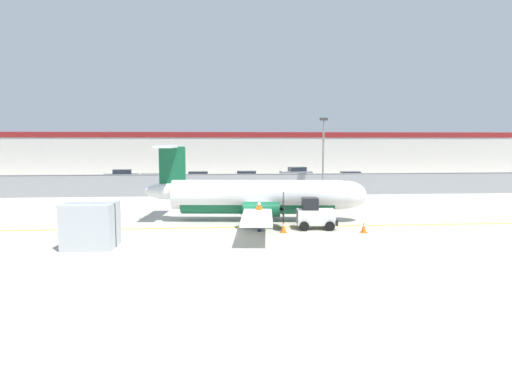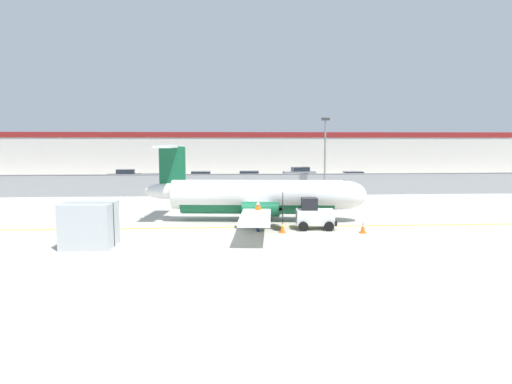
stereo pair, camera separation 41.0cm
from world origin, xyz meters
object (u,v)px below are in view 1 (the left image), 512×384
parked_car_2 (199,178)px  parked_car_4 (296,173)px  traffic_cone_near_left (364,227)px  traffic_cone_far_right (334,220)px  parked_car_5 (351,178)px  parked_car_1 (150,181)px  parked_car_0 (121,176)px  baggage_tug (315,215)px  cargo_container (91,225)px  traffic_cone_far_left (283,227)px  traffic_cone_near_right (325,211)px  apron_light_pole (323,151)px  parked_car_3 (248,178)px  commuter_airplane (261,197)px  ground_crew_worker (259,215)px

parked_car_2 → parked_car_4: same height
traffic_cone_near_left → parked_car_4: size_ratio=0.15×
traffic_cone_near_left → traffic_cone_far_right: bearing=113.8°
parked_car_2 → parked_car_5: bearing=-6.2°
parked_car_1 → parked_car_4: (17.75, 11.13, 0.00)m
parked_car_0 → parked_car_4: size_ratio=1.00×
baggage_tug → cargo_container: bearing=-158.8°
parked_car_4 → traffic_cone_far_left: bearing=71.8°
traffic_cone_near_right → parked_car_4: size_ratio=0.15×
baggage_tug → traffic_cone_far_right: 1.98m
parked_car_2 → traffic_cone_near_right: bearing=-67.7°
traffic_cone_near_left → apron_light_pole: (1.19, 15.90, 3.99)m
parked_car_0 → parked_car_3: 15.83m
apron_light_pole → commuter_airplane: bearing=-119.8°
baggage_tug → ground_crew_worker: baggage_tug is taller
parked_car_0 → apron_light_pole: apron_light_pole is taller
traffic_cone_near_left → traffic_cone_near_right: (-0.87, 6.10, 0.00)m
baggage_tug → parked_car_5: 26.88m
baggage_tug → traffic_cone_far_left: size_ratio=3.74×
parked_car_4 → apron_light_pole: (-0.84, -19.63, 3.41)m
traffic_cone_near_right → traffic_cone_far_right: (-0.24, -3.59, 0.00)m
traffic_cone_near_left → parked_car_5: 27.33m
traffic_cone_far_left → parked_car_5: bearing=66.2°
apron_light_pole → traffic_cone_far_left: bearing=-110.4°
parked_car_1 → parked_car_2: same height
traffic_cone_near_right → parked_car_5: bearing=69.0°
ground_crew_worker → baggage_tug: bearing=11.3°
parked_car_1 → parked_car_3: (10.73, 3.71, 0.00)m
parked_car_4 → parked_car_5: size_ratio=1.01×
traffic_cone_far_left → parked_car_4: parked_car_4 is taller
parked_car_3 → commuter_airplane: bearing=-87.5°
commuter_airplane → traffic_cone_near_left: 7.05m
parked_car_5 → traffic_cone_far_right: bearing=-102.2°
commuter_airplane → apron_light_pole: size_ratio=2.21×
cargo_container → apron_light_pole: apron_light_pole is taller
parked_car_2 → apron_light_pole: (11.79, -11.87, 3.41)m
parked_car_0 → traffic_cone_far_left: bearing=108.7°
parked_car_5 → ground_crew_worker: bearing=-110.4°
commuter_airplane → parked_car_3: 23.92m
cargo_container → traffic_cone_near_right: 16.12m
traffic_cone_near_right → cargo_container: bearing=-147.8°
ground_crew_worker → parked_car_5: bearing=67.0°
baggage_tug → parked_car_4: size_ratio=0.55×
ground_crew_worker → traffic_cone_far_left: size_ratio=2.66×
traffic_cone_near_right → traffic_cone_far_right: bearing=-93.8°
cargo_container → traffic_cone_near_left: size_ratio=3.91×
traffic_cone_far_right → parked_car_0: parked_car_0 is taller
commuter_airplane → traffic_cone_far_right: (4.41, -1.69, -1.29)m
commuter_airplane → parked_car_0: size_ratio=3.66×
commuter_airplane → parked_car_4: bearing=82.1°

